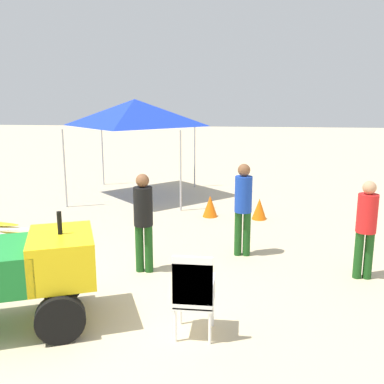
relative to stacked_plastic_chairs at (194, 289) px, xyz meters
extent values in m
plane|color=beige|center=(-1.95, 0.12, -0.65)|extent=(80.00, 80.00, 0.00)
cube|color=yellow|center=(-1.76, 0.24, 0.25)|extent=(1.17, 1.33, 0.60)
cylinder|color=black|center=(-1.76, 0.24, 0.70)|extent=(0.08, 0.08, 0.30)
cylinder|color=black|center=(-2.02, 0.72, -0.35)|extent=(0.62, 0.40, 0.60)
cylinder|color=black|center=(-1.59, -0.29, -0.35)|extent=(0.62, 0.40, 0.60)
cube|color=white|center=(0.00, 0.10, -0.21)|extent=(0.48, 0.48, 0.04)
cube|color=white|center=(0.00, -0.12, -0.01)|extent=(0.48, 0.04, 0.40)
cube|color=white|center=(0.00, 0.10, -0.12)|extent=(0.48, 0.48, 0.04)
cube|color=white|center=(0.00, -0.12, 0.08)|extent=(0.48, 0.04, 0.40)
cube|color=white|center=(0.00, 0.10, -0.03)|extent=(0.48, 0.48, 0.04)
cube|color=white|center=(0.00, -0.12, 0.17)|extent=(0.48, 0.04, 0.40)
cube|color=white|center=(0.00, 0.10, 0.06)|extent=(0.48, 0.48, 0.04)
cube|color=white|center=(0.00, -0.12, 0.26)|extent=(0.48, 0.04, 0.40)
cylinder|color=white|center=(0.21, 0.31, -0.44)|extent=(0.04, 0.04, 0.42)
cylinder|color=white|center=(-0.21, 0.31, -0.44)|extent=(0.04, 0.04, 0.42)
cylinder|color=white|center=(0.21, -0.11, -0.44)|extent=(0.04, 0.04, 0.42)
cylinder|color=white|center=(-0.21, -0.11, -0.44)|extent=(0.04, 0.04, 0.42)
cylinder|color=#194C19|center=(0.49, 2.97, -0.23)|extent=(0.14, 0.14, 0.85)
cylinder|color=#194C19|center=(0.65, 2.97, -0.23)|extent=(0.14, 0.14, 0.85)
cylinder|color=#193FB2|center=(0.57, 2.97, 0.53)|extent=(0.32, 0.32, 0.67)
sphere|color=brown|center=(0.57, 2.97, 0.98)|extent=(0.23, 0.23, 0.23)
cylinder|color=#194C19|center=(-1.16, 1.98, -0.24)|extent=(0.14, 0.14, 0.82)
cylinder|color=#194C19|center=(-1.00, 1.98, -0.24)|extent=(0.14, 0.14, 0.82)
cylinder|color=black|center=(-1.08, 1.98, 0.50)|extent=(0.32, 0.32, 0.65)
sphere|color=brown|center=(-1.08, 1.98, 0.93)|extent=(0.22, 0.22, 0.22)
cylinder|color=#194C19|center=(2.46, 2.14, -0.26)|extent=(0.14, 0.14, 0.79)
cylinder|color=#194C19|center=(2.62, 2.14, -0.26)|extent=(0.14, 0.14, 0.79)
cylinder|color=red|center=(2.54, 2.14, 0.45)|extent=(0.32, 0.32, 0.63)
sphere|color=tan|center=(2.54, 2.14, 0.87)|extent=(0.21, 0.21, 0.21)
cylinder|color=#B2B2B7|center=(-4.21, 6.10, 0.40)|extent=(0.05, 0.05, 2.11)
cylinder|color=#B2B2B7|center=(-1.07, 6.10, 0.40)|extent=(0.05, 0.05, 2.11)
cylinder|color=#B2B2B7|center=(-4.21, 9.24, 0.40)|extent=(0.05, 0.05, 2.11)
cylinder|color=#B2B2B7|center=(-1.07, 9.24, 0.40)|extent=(0.05, 0.05, 2.11)
pyramid|color=#1938BF|center=(-2.64, 7.67, 1.84)|extent=(3.14, 3.14, 0.77)
cone|color=orange|center=(-0.25, 5.60, -0.38)|extent=(0.37, 0.37, 0.54)
cone|color=orange|center=(0.96, 5.52, -0.39)|extent=(0.36, 0.36, 0.52)
camera|label=1|loc=(0.57, -4.82, 2.26)|focal=40.42mm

